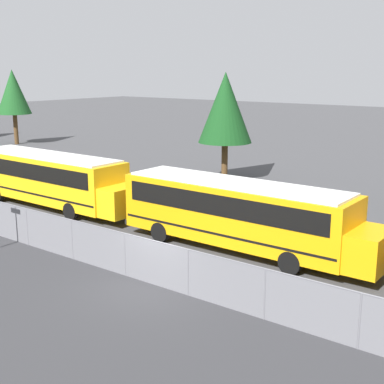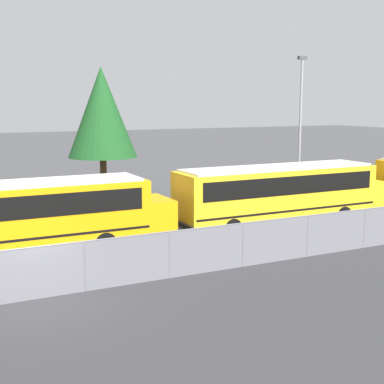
{
  "view_description": "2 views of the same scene",
  "coord_description": "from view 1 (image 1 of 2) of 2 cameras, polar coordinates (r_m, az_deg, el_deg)",
  "views": [
    {
      "loc": [
        12.09,
        -13.69,
        7.68
      ],
      "look_at": [
        -2.18,
        5.05,
        2.26
      ],
      "focal_mm": 50.0,
      "sensor_mm": 36.0,
      "label": 1
    },
    {
      "loc": [
        -2.77,
        -16.57,
        6.11
      ],
      "look_at": [
        7.3,
        3.84,
        2.31
      ],
      "focal_mm": 50.0,
      "sensor_mm": 36.0,
      "label": 2
    }
  ],
  "objects": [
    {
      "name": "ground_plane",
      "position": [
        19.82,
        -3.9,
        -9.87
      ],
      "size": [
        200.0,
        200.0,
        0.0
      ],
      "primitive_type": "plane",
      "color": "#424244"
    },
    {
      "name": "road_strip",
      "position": [
        16.26,
        -18.51,
        -15.94
      ],
      "size": [
        133.45,
        12.0,
        0.01
      ],
      "color": "#333335",
      "rests_on": "ground_plane"
    },
    {
      "name": "fence",
      "position": [
        19.49,
        -3.94,
        -7.51
      ],
      "size": [
        99.52,
        0.07,
        1.71
      ],
      "color": "#9EA0A5",
      "rests_on": "ground_plane"
    },
    {
      "name": "school_bus_2",
      "position": [
        31.22,
        -14.9,
        1.65
      ],
      "size": [
        11.91,
        2.56,
        3.02
      ],
      "color": "yellow",
      "rests_on": "ground_plane"
    },
    {
      "name": "school_bus_3",
      "position": [
        22.88,
        5.14,
        -2.01
      ],
      "size": [
        11.91,
        2.56,
        3.02
      ],
      "color": "orange",
      "rests_on": "ground_plane"
    },
    {
      "name": "tree_0",
      "position": [
        58.92,
        -18.54,
        10.06
      ],
      "size": [
        3.48,
        3.48,
        7.68
      ],
      "color": "#51381E",
      "rests_on": "ground_plane"
    },
    {
      "name": "tree_1",
      "position": [
        37.54,
        3.57,
        8.95
      ],
      "size": [
        3.75,
        3.75,
        7.53
      ],
      "color": "#51381E",
      "rests_on": "ground_plane"
    }
  ]
}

